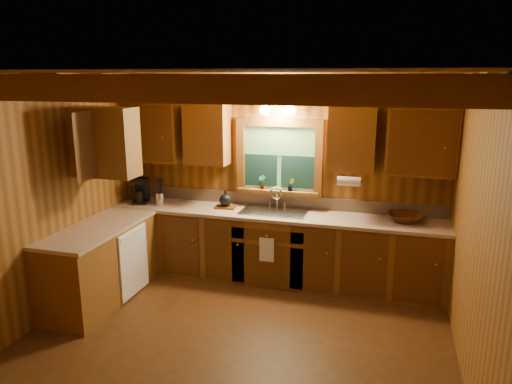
{
  "coord_description": "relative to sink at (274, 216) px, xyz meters",
  "views": [
    {
      "loc": [
        1.39,
        -4.01,
        2.57
      ],
      "look_at": [
        0.0,
        0.8,
        1.35
      ],
      "focal_mm": 33.55,
      "sensor_mm": 36.0,
      "label": 1
    }
  ],
  "objects": [
    {
      "name": "backsplash",
      "position": [
        0.0,
        0.28,
        0.12
      ],
      "size": [
        4.2,
        0.02,
        0.16
      ],
      "primitive_type": "cube",
      "color": "tan",
      "rests_on": "room"
    },
    {
      "name": "window",
      "position": [
        0.0,
        0.26,
        0.67
      ],
      "size": [
        1.12,
        0.08,
        1.0
      ],
      "color": "brown",
      "rests_on": "room"
    },
    {
      "name": "countertop",
      "position": [
        -0.48,
        -0.31,
        0.02
      ],
      "size": [
        4.2,
        2.24,
        0.04
      ],
      "color": "tan",
      "rests_on": "base_cabinets"
    },
    {
      "name": "dishwasher_panel",
      "position": [
        -1.47,
        -0.92,
        -0.43
      ],
      "size": [
        0.02,
        0.6,
        0.8
      ],
      "primitive_type": "cube",
      "color": "white",
      "rests_on": "base_cabinets"
    },
    {
      "name": "room",
      "position": [
        0.0,
        -1.6,
        0.44
      ],
      "size": [
        4.2,
        4.2,
        4.2
      ],
      "color": "#4C2D12",
      "rests_on": "ground"
    },
    {
      "name": "utensil_crock",
      "position": [
        -1.56,
        -0.04,
        0.13
      ],
      "size": [
        0.13,
        0.13,
        0.36
      ],
      "rotation": [
        0.0,
        0.0,
        0.42
      ],
      "color": "silver",
      "rests_on": "countertop"
    },
    {
      "name": "potted_plant_left",
      "position": [
        -0.21,
        0.21,
        0.37
      ],
      "size": [
        0.11,
        0.09,
        0.18
      ],
      "primitive_type": "imported",
      "rotation": [
        0.0,
        0.0,
        -0.29
      ],
      "color": "#502E11",
      "rests_on": "window_sill"
    },
    {
      "name": "coffee_maker",
      "position": [
        -1.84,
        -0.04,
        0.21
      ],
      "size": [
        0.19,
        0.24,
        0.34
      ],
      "rotation": [
        0.0,
        0.0,
        0.37
      ],
      "color": "black",
      "rests_on": "countertop"
    },
    {
      "name": "potted_plant_right",
      "position": [
        0.17,
        0.21,
        0.37
      ],
      "size": [
        0.11,
        0.09,
        0.16
      ],
      "primitive_type": "imported",
      "rotation": [
        0.0,
        0.0,
        0.27
      ],
      "color": "#502E11",
      "rests_on": "window_sill"
    },
    {
      "name": "cutting_board",
      "position": [
        -0.65,
        0.03,
        0.06
      ],
      "size": [
        0.28,
        0.21,
        0.02
      ],
      "primitive_type": "cube",
      "rotation": [
        0.0,
        0.0,
        0.11
      ],
      "color": "#502E11",
      "rests_on": "countertop"
    },
    {
      "name": "sink",
      "position": [
        0.0,
        0.0,
        0.0
      ],
      "size": [
        0.82,
        0.48,
        0.43
      ],
      "color": "silver",
      "rests_on": "countertop"
    },
    {
      "name": "ceiling_beams",
      "position": [
        0.0,
        -1.6,
        1.63
      ],
      "size": [
        4.2,
        2.54,
        0.18
      ],
      "color": "brown",
      "rests_on": "room"
    },
    {
      "name": "window_sill",
      "position": [
        0.0,
        0.22,
        0.26
      ],
      "size": [
        1.06,
        0.14,
        0.04
      ],
      "primitive_type": "cube",
      "color": "brown",
      "rests_on": "room"
    },
    {
      "name": "wall_sconce",
      "position": [
        0.0,
        0.14,
        1.31
      ],
      "size": [
        0.45,
        0.21,
        0.17
      ],
      "color": "black",
      "rests_on": "room"
    },
    {
      "name": "teakettle",
      "position": [
        -0.65,
        0.03,
        0.15
      ],
      "size": [
        0.16,
        0.16,
        0.2
      ],
      "rotation": [
        0.0,
        0.0,
        0.41
      ],
      "color": "black",
      "rests_on": "cutting_board"
    },
    {
      "name": "upper_cabinets",
      "position": [
        -0.56,
        -0.18,
        0.98
      ],
      "size": [
        4.19,
        1.77,
        0.78
      ],
      "color": "brown",
      "rests_on": "room"
    },
    {
      "name": "dish_towel",
      "position": [
        0.0,
        -0.34,
        -0.34
      ],
      "size": [
        0.18,
        0.01,
        0.3
      ],
      "primitive_type": "cube",
      "color": "white",
      "rests_on": "base_cabinets"
    },
    {
      "name": "wicker_basket",
      "position": [
        1.58,
        0.05,
        0.09
      ],
      "size": [
        0.41,
        0.41,
        0.1
      ],
      "primitive_type": "imported",
      "rotation": [
        0.0,
        0.0,
        0.03
      ],
      "color": "#48230C",
      "rests_on": "countertop"
    },
    {
      "name": "paper_towel_roll",
      "position": [
        0.92,
        -0.07,
        0.51
      ],
      "size": [
        0.27,
        0.11,
        0.11
      ],
      "primitive_type": "cylinder",
      "rotation": [
        0.0,
        1.57,
        0.0
      ],
      "color": "white",
      "rests_on": "upper_cabinets"
    },
    {
      "name": "base_cabinets",
      "position": [
        -0.49,
        -0.32,
        -0.43
      ],
      "size": [
        4.2,
        2.22,
        0.86
      ],
      "color": "brown",
      "rests_on": "ground"
    }
  ]
}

